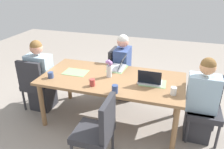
% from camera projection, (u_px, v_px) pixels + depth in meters
% --- Properties ---
extents(ground_plane, '(10.00, 10.00, 0.00)m').
position_uv_depth(ground_plane, '(112.00, 120.00, 3.57)').
color(ground_plane, gray).
extents(dining_table, '(2.07, 1.01, 0.75)m').
position_uv_depth(dining_table, '(112.00, 82.00, 3.29)').
color(dining_table, olive).
rests_on(dining_table, ground_plane).
extents(chair_head_left_left_near, '(0.44, 0.44, 0.90)m').
position_uv_depth(chair_head_left_left_near, '(205.00, 104.00, 3.08)').
color(chair_head_left_left_near, '#2D2D33').
rests_on(chair_head_left_left_near, ground_plane).
extents(person_head_left_left_near, '(0.40, 0.36, 1.19)m').
position_uv_depth(person_head_left_left_near, '(201.00, 104.00, 3.02)').
color(person_head_left_left_near, '#2D2D33').
rests_on(person_head_left_left_near, ground_plane).
extents(chair_near_left_mid, '(0.44, 0.44, 0.90)m').
position_uv_depth(chair_near_left_mid, '(119.00, 71.00, 4.12)').
color(chair_near_left_mid, '#2D2D33').
rests_on(chair_near_left_mid, ground_plane).
extents(person_near_left_mid, '(0.36, 0.40, 1.19)m').
position_uv_depth(person_near_left_mid, '(122.00, 71.00, 4.04)').
color(person_near_left_mid, '#2D2D33').
rests_on(person_near_left_mid, ground_plane).
extents(chair_head_right_left_far, '(0.44, 0.44, 0.90)m').
position_uv_depth(chair_head_right_left_far, '(35.00, 82.00, 3.68)').
color(chair_head_right_left_far, '#2D2D33').
rests_on(chair_head_right_left_far, ground_plane).
extents(person_head_right_left_far, '(0.40, 0.36, 1.19)m').
position_uv_depth(person_head_right_left_far, '(41.00, 79.00, 3.72)').
color(person_head_right_left_far, '#2D2D33').
rests_on(person_head_right_left_far, ground_plane).
extents(chair_far_right_near, '(0.44, 0.44, 0.90)m').
position_uv_depth(chair_far_right_near, '(98.00, 129.00, 2.59)').
color(chair_far_right_near, '#2D2D33').
rests_on(chair_far_right_near, ground_plane).
extents(flower_vase, '(0.10, 0.09, 0.27)m').
position_uv_depth(flower_vase, '(109.00, 67.00, 3.23)').
color(flower_vase, silver).
rests_on(flower_vase, dining_table).
extents(placemat_head_left_left_near, '(0.37, 0.27, 0.00)m').
position_uv_depth(placemat_head_left_left_near, '(153.00, 83.00, 3.10)').
color(placemat_head_left_left_near, '#7FAD70').
rests_on(placemat_head_left_left_near, dining_table).
extents(placemat_near_left_mid, '(0.28, 0.38, 0.00)m').
position_uv_depth(placemat_near_left_mid, '(117.00, 68.00, 3.57)').
color(placemat_near_left_mid, '#7FAD70').
rests_on(placemat_near_left_mid, dining_table).
extents(placemat_head_right_left_far, '(0.36, 0.26, 0.00)m').
position_uv_depth(placemat_head_right_left_far, '(76.00, 72.00, 3.43)').
color(placemat_head_right_left_far, '#7FAD70').
rests_on(placemat_head_right_left_far, dining_table).
extents(laptop_near_left_mid, '(0.22, 0.32, 0.21)m').
position_uv_depth(laptop_near_left_mid, '(119.00, 66.00, 3.54)').
color(laptop_near_left_mid, silver).
rests_on(laptop_near_left_mid, dining_table).
extents(laptop_head_left_left_near, '(0.32, 0.22, 0.21)m').
position_uv_depth(laptop_head_left_left_near, '(150.00, 81.00, 3.07)').
color(laptop_head_left_left_near, silver).
rests_on(laptop_head_left_left_near, dining_table).
extents(coffee_mug_near_left, '(0.08, 0.08, 0.10)m').
position_uv_depth(coffee_mug_near_left, '(173.00, 91.00, 2.79)').
color(coffee_mug_near_left, white).
rests_on(coffee_mug_near_left, dining_table).
extents(coffee_mug_near_right, '(0.08, 0.08, 0.10)m').
position_uv_depth(coffee_mug_near_right, '(92.00, 82.00, 3.01)').
color(coffee_mug_near_right, '#AD3D38').
rests_on(coffee_mug_near_right, dining_table).
extents(coffee_mug_centre_left, '(0.08, 0.08, 0.11)m').
position_uv_depth(coffee_mug_centre_left, '(115.00, 89.00, 2.83)').
color(coffee_mug_centre_left, '#33477A').
rests_on(coffee_mug_centre_left, dining_table).
extents(coffee_mug_centre_right, '(0.08, 0.08, 0.09)m').
position_uv_depth(coffee_mug_centre_right, '(51.00, 75.00, 3.24)').
color(coffee_mug_centre_right, '#33477A').
rests_on(coffee_mug_centre_right, dining_table).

